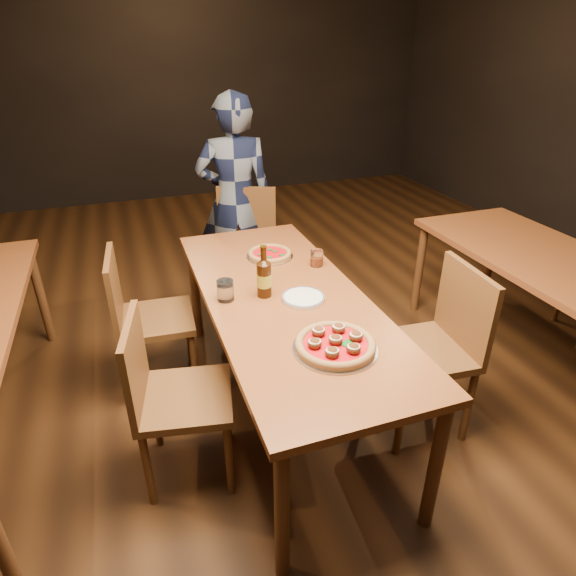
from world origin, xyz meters
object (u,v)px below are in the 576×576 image
object	(u,v)px
pizza_meatball	(335,344)
diner	(235,201)
chair_main_e	(423,350)
chair_main_nw	(185,397)
amber_glass	(317,258)
water_glass	(225,290)
plate_stack	(303,298)
chair_main_sw	(156,318)
chair_end	(244,252)
beer_bottle	(264,279)
table_main	(285,307)
table_right	(563,276)
pizza_margherita	(270,254)

from	to	relation	value
pizza_meatball	diner	xyz separation A→B (m)	(0.06, 2.02, 0.04)
chair_main_e	pizza_meatball	size ratio (longest dim) A/B	2.64
chair_main_nw	diner	size ratio (longest dim) A/B	0.57
amber_glass	water_glass	bearing A→B (deg)	-159.01
chair_main_e	plate_stack	xyz separation A→B (m)	(-0.57, 0.28, 0.27)
chair_main_sw	chair_main_nw	bearing A→B (deg)	-171.73
amber_glass	diner	xyz separation A→B (m)	(-0.19, 1.20, 0.01)
chair_main_sw	chair_end	xyz separation A→B (m)	(0.74, 0.73, 0.02)
beer_bottle	table_main	bearing A→B (deg)	-20.30
chair_end	chair_main_sw	bearing A→B (deg)	-112.02
chair_main_nw	plate_stack	size ratio (longest dim) A/B	4.23
table_right	amber_glass	distance (m)	1.49
table_main	pizza_meatball	distance (m)	0.54
diner	pizza_meatball	bearing A→B (deg)	98.59
beer_bottle	chair_end	bearing A→B (deg)	80.72
table_main	table_right	xyz separation A→B (m)	(1.70, -0.20, 0.00)
chair_end	amber_glass	distance (m)	1.00
chair_main_nw	pizza_margherita	bearing A→B (deg)	-29.61
chair_main_e	table_right	bearing A→B (deg)	102.91
water_glass	diner	world-z (taller)	diner
table_right	diner	world-z (taller)	diner
beer_bottle	chair_main_nw	bearing A→B (deg)	-147.71
chair_main_e	pizza_margherita	size ratio (longest dim) A/B	3.44
chair_main_e	beer_bottle	distance (m)	0.91
pizza_meatball	diner	distance (m)	2.02
table_main	diner	size ratio (longest dim) A/B	1.23
chair_end	pizza_margherita	xyz separation A→B (m)	(-0.02, -0.72, 0.28)
chair_main_nw	chair_end	xyz separation A→B (m)	(0.68, 1.49, 0.03)
water_glass	pizza_margherita	bearing A→B (deg)	49.59
chair_end	diner	world-z (taller)	diner
table_right	water_glass	bearing A→B (deg)	172.58
table_main	diner	world-z (taller)	diner
chair_end	pizza_meatball	distance (m)	1.77
pizza_margherita	amber_glass	world-z (taller)	amber_glass
chair_main_sw	plate_stack	xyz separation A→B (m)	(0.72, -0.56, 0.29)
plate_stack	chair_end	bearing A→B (deg)	89.14
chair_main_sw	plate_stack	world-z (taller)	chair_main_sw
pizza_margherita	diner	size ratio (longest dim) A/B	0.18
plate_stack	diner	size ratio (longest dim) A/B	0.13
diner	pizza_margherita	bearing A→B (deg)	98.59
chair_main_nw	pizza_meatball	xyz separation A→B (m)	(0.64, -0.26, 0.32)
chair_main_nw	water_glass	world-z (taller)	chair_main_nw
diner	water_glass	bearing A→B (deg)	84.39
pizza_meatball	diner	bearing A→B (deg)	88.26
chair_end	pizza_meatball	world-z (taller)	chair_end
chair_main_nw	beer_bottle	xyz separation A→B (m)	(0.49, 0.31, 0.39)
chair_end	pizza_margherita	world-z (taller)	chair_end
table_main	beer_bottle	distance (m)	0.20
diner	chair_main_e	bearing A→B (deg)	116.52
chair_end	chair_main_nw	bearing A→B (deg)	-91.36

